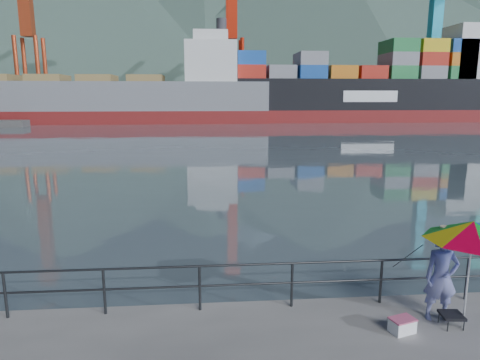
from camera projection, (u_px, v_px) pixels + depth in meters
name	position (u px, v px, depth m)	size (l,w,h in m)	color
harbor_water	(207.00, 111.00, 134.77)	(500.00, 280.00, 0.00)	#4F6068
far_dock	(251.00, 116.00, 99.41)	(200.00, 40.00, 0.40)	#514F4C
guardrail	(246.00, 286.00, 9.22)	(22.00, 0.06, 1.03)	#2D3033
mountains	(285.00, 31.00, 207.10)	(600.00, 332.80, 80.00)	#385147
port_cranes	(356.00, 40.00, 89.23)	(116.00, 28.00, 38.40)	#CE4520
container_stacks	(348.00, 102.00, 101.14)	(58.00, 5.40, 7.80)	orange
fisherman	(441.00, 277.00, 8.69)	(0.67, 0.44, 1.84)	navy
beach_umbrella	(473.00, 231.00, 8.13)	(2.32, 2.32, 2.21)	white
folding_stool	(451.00, 320.00, 8.54)	(0.46, 0.46, 0.27)	black
cooler_bag	(402.00, 326.00, 8.34)	(0.45, 0.30, 0.26)	white
fishing_rod	(403.00, 293.00, 10.00)	(0.02, 0.02, 2.10)	black
bulk_carrier	(124.00, 99.00, 76.63)	(55.24, 9.56, 14.50)	maroon
container_ship	(370.00, 89.00, 81.14)	(53.46, 8.91, 18.10)	maroon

